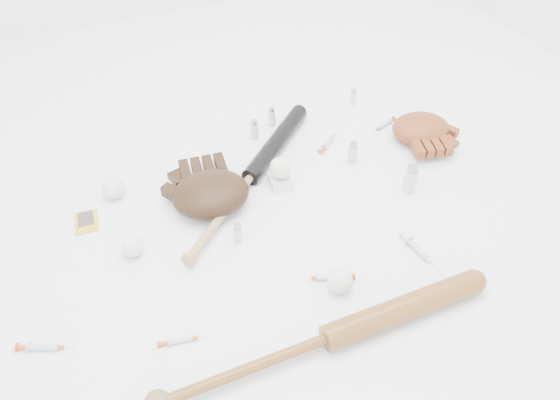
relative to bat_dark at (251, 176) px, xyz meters
name	(u,v)px	position (x,y,z in m)	size (l,w,h in m)	color
bat_dark	(251,176)	(0.00, 0.00, 0.00)	(0.82, 0.06, 0.06)	black
bat_wood	(328,338)	(-0.04, -0.63, 0.00)	(0.92, 0.07, 0.07)	brown
glove_dark	(211,193)	(-0.15, -0.05, 0.02)	(0.29, 0.29, 0.10)	black
glove_tan	(421,128)	(0.64, -0.02, 0.01)	(0.24, 0.24, 0.09)	brown
trading_card	(86,222)	(-0.52, 0.04, -0.03)	(0.07, 0.10, 0.01)	gold
pedestal	(281,181)	(0.08, -0.05, -0.01)	(0.07, 0.07, 0.04)	white
baseball_on_pedestal	(281,168)	(0.08, -0.05, 0.04)	(0.07, 0.07, 0.07)	white
baseball_left	(132,246)	(-0.42, -0.14, 0.00)	(0.06, 0.06, 0.06)	white
baseball_upper	(114,188)	(-0.42, 0.12, 0.01)	(0.07, 0.07, 0.07)	white
baseball_mid	(340,281)	(0.06, -0.49, 0.00)	(0.07, 0.07, 0.07)	white
syringe_0	(44,347)	(-0.69, -0.36, -0.02)	(0.16, 0.03, 0.02)	#ADBCC6
syringe_1	(330,277)	(0.05, -0.45, -0.02)	(0.16, 0.03, 0.02)	#ADBCC6
syringe_2	(328,142)	(0.33, 0.08, -0.02)	(0.15, 0.03, 0.02)	#ADBCC6
syringe_3	(418,250)	(0.33, -0.47, -0.02)	(0.17, 0.03, 0.02)	#ADBCC6
syringe_4	(384,125)	(0.56, 0.09, -0.02)	(0.14, 0.02, 0.02)	#ADBCC6
syringe_5	(181,340)	(-0.38, -0.48, -0.02)	(0.13, 0.02, 0.02)	#ADBCC6
vial_0	(353,96)	(0.53, 0.27, 0.00)	(0.02, 0.02, 0.06)	silver
vial_1	(254,129)	(0.10, 0.22, 0.01)	(0.03, 0.03, 0.07)	silver
vial_2	(353,153)	(0.35, -0.04, 0.01)	(0.03, 0.03, 0.08)	silver
vial_3	(410,178)	(0.45, -0.23, 0.02)	(0.04, 0.04, 0.10)	silver
vial_4	(238,233)	(-0.13, -0.22, 0.00)	(0.03, 0.03, 0.07)	silver
vial_5	(272,116)	(0.19, 0.27, 0.01)	(0.03, 0.03, 0.07)	silver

